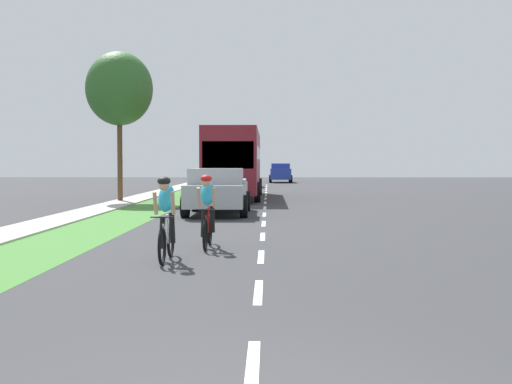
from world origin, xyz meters
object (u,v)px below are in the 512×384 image
at_px(bus_maroon, 235,160).
at_px(suv_blue, 280,172).
at_px(sedan_dark_green, 247,177).
at_px(street_tree_near, 119,89).
at_px(cyclist_lead, 166,218).
at_px(cyclist_trailing, 207,210).
at_px(pickup_silver, 218,191).

height_order(bus_maroon, suv_blue, bus_maroon).
height_order(sedan_dark_green, street_tree_near, street_tree_near).
bearing_deg(sedan_dark_green, street_tree_near, -105.86).
relative_size(suv_blue, street_tree_near, 0.66).
relative_size(cyclist_lead, cyclist_trailing, 1.00).
bearing_deg(suv_blue, cyclist_trailing, -92.92).
xyz_separation_m(suv_blue, street_tree_near, (-8.18, -31.03, 4.37)).
xyz_separation_m(cyclist_lead, sedan_dark_green, (0.25, 37.98, -0.04)).
height_order(suv_blue, street_tree_near, street_tree_near).
height_order(cyclist_lead, street_tree_near, street_tree_near).
bearing_deg(cyclist_trailing, street_tree_near, 108.56).
bearing_deg(bus_maroon, suv_blue, 84.03).
bearing_deg(street_tree_near, sedan_dark_green, 74.14).
relative_size(cyclist_lead, suv_blue, 0.37).
relative_size(bus_maroon, street_tree_near, 1.64).
xyz_separation_m(sedan_dark_green, street_tree_near, (-5.39, -18.99, 4.55)).
relative_size(cyclist_lead, pickup_silver, 0.34).
bearing_deg(sedan_dark_green, bus_maroon, -90.41).
bearing_deg(pickup_silver, street_tree_near, 123.91).
relative_size(cyclist_trailing, street_tree_near, 0.24).
relative_size(cyclist_trailing, pickup_silver, 0.34).
bearing_deg(street_tree_near, suv_blue, 75.23).
height_order(pickup_silver, street_tree_near, street_tree_near).
xyz_separation_m(cyclist_trailing, suv_blue, (2.45, 48.09, 0.14)).
height_order(pickup_silver, sedan_dark_green, pickup_silver).
bearing_deg(suv_blue, sedan_dark_green, -103.04).
distance_m(cyclist_lead, cyclist_trailing, 2.01).
height_order(pickup_silver, suv_blue, suv_blue).
height_order(cyclist_lead, bus_maroon, bus_maroon).
height_order(cyclist_trailing, sedan_dark_green, cyclist_trailing).
distance_m(pickup_silver, bus_maroon, 11.11).
distance_m(sedan_dark_green, street_tree_near, 20.25).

